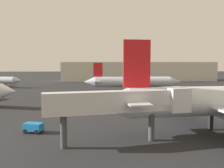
{
  "coord_description": "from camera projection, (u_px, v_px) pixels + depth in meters",
  "views": [
    {
      "loc": [
        -1.28,
        -13.69,
        8.9
      ],
      "look_at": [
        1.98,
        52.67,
        3.39
      ],
      "focal_mm": 37.2,
      "sensor_mm": 36.0,
      "label": 1
    }
  ],
  "objects": [
    {
      "name": "airplane_distant",
      "position": [
        132.0,
        82.0,
        73.27
      ],
      "size": [
        31.11,
        23.53,
        9.56
      ],
      "rotation": [
        0.0,
        0.0,
        -0.0
      ],
      "color": "#B2BCCC",
      "rests_on": "ground_plane"
    },
    {
      "name": "jet_bridge",
      "position": [
        127.0,
        102.0,
        26.18
      ],
      "size": [
        16.74,
        5.54,
        6.19
      ],
      "rotation": [
        0.0,
        0.0,
        0.2
      ],
      "color": "silver",
      "rests_on": "ground_plane"
    },
    {
      "name": "baggage_cart",
      "position": [
        33.0,
        127.0,
        30.37
      ],
      "size": [
        2.67,
        1.96,
        1.3
      ],
      "rotation": [
        0.0,
        0.0,
        2.85
      ],
      "color": "#1972BF",
      "rests_on": "ground_plane"
    },
    {
      "name": "terminal_building",
      "position": [
        138.0,
        71.0,
        131.93
      ],
      "size": [
        83.83,
        18.21,
        10.37
      ],
      "primitive_type": "cube",
      "color": "beige",
      "rests_on": "ground_plane"
    }
  ]
}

